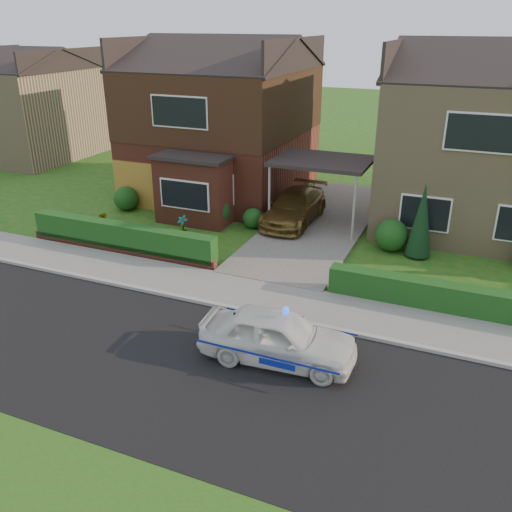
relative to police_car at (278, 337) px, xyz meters
The scene contains 23 objects.
ground 2.30m from the police_car, 146.94° to the right, with size 120.00×120.00×0.00m, color #1D5316.
road 2.30m from the police_car, 146.94° to the right, with size 60.00×6.00×0.02m, color black.
kerb 2.68m from the police_car, 134.90° to the left, with size 60.00×0.16×0.12m, color #9E9993.
sidewalk 3.49m from the police_car, 122.45° to the left, with size 60.00×2.00×0.10m, color slate.
driveway 9.99m from the police_car, 100.65° to the left, with size 3.80×12.00×0.12m, color #666059.
house_left 15.15m from the police_car, 120.98° to the left, with size 7.50×9.53×7.25m.
house_right 13.72m from the police_car, 72.82° to the left, with size 7.50×8.06×7.25m.
carport_link 10.12m from the police_car, 100.70° to the left, with size 3.80×3.00×2.77m.
garage_door 13.37m from the police_car, 139.04° to the left, with size 2.20×0.10×2.10m, color brown.
dwarf_wall 8.69m from the police_car, 151.79° to the left, with size 7.70×0.25×0.36m, color brown.
hedge_left 8.77m from the police_car, 150.92° to the left, with size 7.50×0.55×0.90m, color #123914.
hedge_right 5.77m from the police_car, 46.37° to the left, with size 7.50×0.55×0.80m, color #123914.
shrub_left_far 13.26m from the police_car, 141.26° to the left, with size 1.08×1.08×1.08m, color #123914.
shrub_left_mid 9.99m from the police_car, 125.81° to the left, with size 1.32×1.32×1.32m, color #123914.
shrub_left_near 9.41m from the police_car, 116.80° to the left, with size 0.84×0.84×0.84m, color #123914.
shrub_right_near 8.31m from the police_car, 80.61° to the left, with size 1.20×1.20×1.20m, color #123914.
conifer_a 8.36m from the police_car, 73.59° to the left, with size 0.90×0.90×2.60m, color black.
neighbour_left 26.46m from the police_car, 145.88° to the left, with size 6.50×7.00×5.20m, color tan.
police_car is the anchor object (origin of this frame).
driveway_car 9.88m from the police_car, 106.72° to the left, with size 1.79×4.40×1.28m, color brown.
potted_plant_a 9.06m from the police_car, 134.76° to the left, with size 0.45×0.30×0.85m, color gray.
potted_plant_b 11.32m from the police_car, 149.34° to the left, with size 0.42×0.34×0.76m, color gray.
potted_plant_c 6.48m from the police_car, 132.14° to the left, with size 0.38×0.38×0.68m, color gray.
Camera 1 is at (5.76, -9.53, 7.83)m, focal length 38.00 mm.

